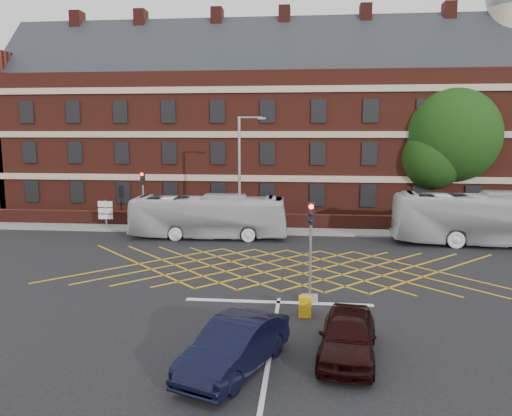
# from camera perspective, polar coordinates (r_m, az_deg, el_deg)

# --- Properties ---
(ground) EXTENTS (120.00, 120.00, 0.00)m
(ground) POSITION_cam_1_polar(r_m,az_deg,el_deg) (24.99, 3.02, -8.07)
(ground) COLOR black
(ground) RESTS_ON ground
(victorian_building) EXTENTS (51.00, 12.17, 20.40)m
(victorian_building) POSITION_cam_1_polar(r_m,az_deg,el_deg) (45.91, 4.76, 9.46)
(victorian_building) COLOR #561F16
(victorian_building) RESTS_ON ground
(boundary_wall) EXTENTS (56.00, 0.50, 1.10)m
(boundary_wall) POSITION_cam_1_polar(r_m,az_deg,el_deg) (37.52, 3.99, -1.53)
(boundary_wall) COLOR #491913
(boundary_wall) RESTS_ON ground
(far_pavement) EXTENTS (60.00, 3.00, 0.12)m
(far_pavement) POSITION_cam_1_polar(r_m,az_deg,el_deg) (36.63, 3.93, -2.57)
(far_pavement) COLOR slate
(far_pavement) RESTS_ON ground
(box_junction_hatching) EXTENTS (8.22, 8.22, 0.02)m
(box_junction_hatching) POSITION_cam_1_polar(r_m,az_deg,el_deg) (26.91, 3.23, -6.82)
(box_junction_hatching) COLOR #CC990C
(box_junction_hatching) RESTS_ON ground
(stop_line) EXTENTS (8.00, 0.30, 0.02)m
(stop_line) POSITION_cam_1_polar(r_m,az_deg,el_deg) (21.67, 2.57, -10.70)
(stop_line) COLOR silver
(stop_line) RESTS_ON ground
(centre_line) EXTENTS (0.15, 14.00, 0.02)m
(centre_line) POSITION_cam_1_polar(r_m,az_deg,el_deg) (15.70, 1.16, -18.59)
(centre_line) COLOR silver
(centre_line) RESTS_ON ground
(bus_left) EXTENTS (10.75, 2.84, 2.97)m
(bus_left) POSITION_cam_1_polar(r_m,az_deg,el_deg) (34.15, -5.45, -0.97)
(bus_left) COLOR silver
(bus_left) RESTS_ON ground
(bus_right) EXTENTS (12.47, 3.57, 3.43)m
(bus_right) POSITION_cam_1_polar(r_m,az_deg,el_deg) (35.16, 25.32, -1.12)
(bus_right) COLOR #BDBCC1
(bus_right) RESTS_ON ground
(car_navy) EXTENTS (3.22, 4.96, 1.55)m
(car_navy) POSITION_cam_1_polar(r_m,az_deg,el_deg) (15.72, -2.46, -15.47)
(car_navy) COLOR black
(car_navy) RESTS_ON ground
(car_maroon) EXTENTS (2.30, 4.57, 1.49)m
(car_maroon) POSITION_cam_1_polar(r_m,az_deg,el_deg) (16.77, 10.44, -14.10)
(car_maroon) COLOR black
(car_maroon) RESTS_ON ground
(deciduous_tree) EXTENTS (7.81, 7.65, 10.76)m
(deciduous_tree) POSITION_cam_1_polar(r_m,az_deg,el_deg) (42.57, 21.28, 7.03)
(deciduous_tree) COLOR black
(deciduous_tree) RESTS_ON ground
(traffic_light_near) EXTENTS (0.70, 0.70, 4.27)m
(traffic_light_near) POSITION_cam_1_polar(r_m,az_deg,el_deg) (21.48, 6.22, -6.03)
(traffic_light_near) COLOR slate
(traffic_light_near) RESTS_ON ground
(traffic_light_far) EXTENTS (0.70, 0.70, 4.27)m
(traffic_light_far) POSITION_cam_1_polar(r_m,az_deg,el_deg) (38.02, -12.73, 0.26)
(traffic_light_far) COLOR slate
(traffic_light_far) RESTS_ON ground
(street_lamp) EXTENTS (2.25, 1.00, 8.19)m
(street_lamp) POSITION_cam_1_polar(r_m,az_deg,el_deg) (33.60, -1.78, 1.09)
(street_lamp) COLOR slate
(street_lamp) RESTS_ON ground
(direction_signs) EXTENTS (1.10, 0.16, 2.20)m
(direction_signs) POSITION_cam_1_polar(r_m,az_deg,el_deg) (38.69, -16.82, -0.33)
(direction_signs) COLOR gray
(direction_signs) RESTS_ON ground
(utility_cabinet) EXTENTS (0.49, 0.40, 0.82)m
(utility_cabinet) POSITION_cam_1_polar(r_m,az_deg,el_deg) (20.08, 5.61, -11.13)
(utility_cabinet) COLOR #D39B0C
(utility_cabinet) RESTS_ON ground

